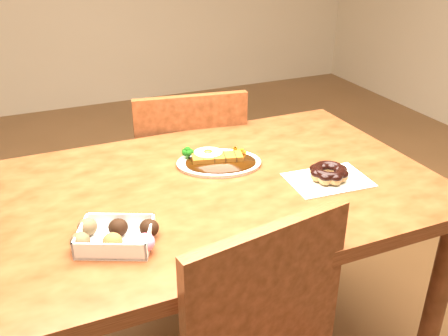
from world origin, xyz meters
name	(u,v)px	position (x,y,z in m)	size (l,w,h in m)	color
table	(220,213)	(0.00, 0.00, 0.65)	(1.20, 0.80, 0.75)	#47220E
chair_far	(187,181)	(0.08, 0.54, 0.48)	(0.48, 0.48, 0.87)	#47220E
katsu_curry_plate	(217,161)	(0.04, 0.11, 0.76)	(0.29, 0.24, 0.05)	white
donut_box	(116,235)	(-0.33, -0.18, 0.77)	(0.20, 0.18, 0.05)	white
pon_de_ring	(329,173)	(0.29, -0.11, 0.77)	(0.23, 0.17, 0.04)	silver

